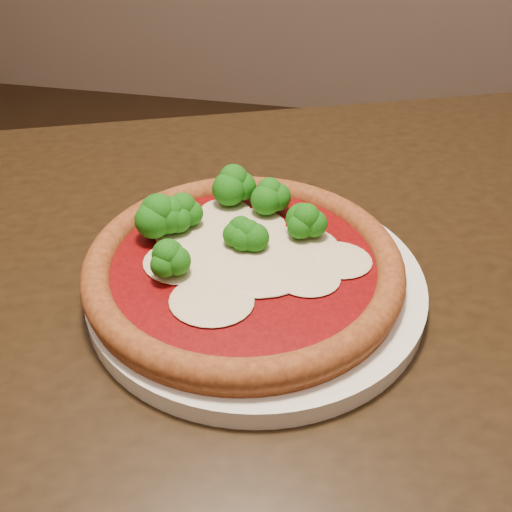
# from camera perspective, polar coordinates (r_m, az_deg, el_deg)

# --- Properties ---
(floor) EXTENTS (4.00, 4.00, 0.00)m
(floor) POSITION_cam_1_polar(r_m,az_deg,el_deg) (1.25, 0.24, -24.00)
(floor) COLOR black
(floor) RESTS_ON ground
(dining_table) EXTENTS (1.32, 1.14, 0.75)m
(dining_table) POSITION_cam_1_polar(r_m,az_deg,el_deg) (0.60, -2.69, -10.69)
(dining_table) COLOR black
(dining_table) RESTS_ON floor
(plate) EXTENTS (0.30, 0.30, 0.02)m
(plate) POSITION_cam_1_polar(r_m,az_deg,el_deg) (0.52, 0.00, -2.71)
(plate) COLOR white
(plate) RESTS_ON dining_table
(pizza) EXTENTS (0.28, 0.28, 0.06)m
(pizza) POSITION_cam_1_polar(r_m,az_deg,el_deg) (0.51, -1.69, 0.09)
(pizza) COLOR brown
(pizza) RESTS_ON plate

